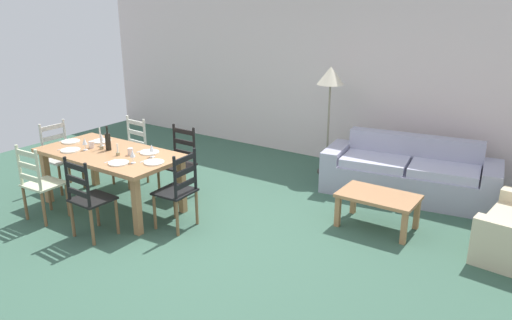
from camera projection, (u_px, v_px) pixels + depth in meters
The scene contains 33 objects.
ground_plane at pixel (199, 229), 5.93m from camera, with size 9.60×9.60×0.02m, color #385D4A.
wall_far at pixel (328, 78), 8.09m from camera, with size 9.60×0.16×2.70m, color silver.
dining_table at pixel (110, 158), 6.33m from camera, with size 1.90×0.96×0.75m.
dining_chair_near_left at pixel (40, 183), 6.02m from camera, with size 0.43×0.42×0.96m.
dining_chair_near_right at pixel (88, 198), 5.58m from camera, with size 0.43×0.41×0.96m.
dining_chair_far_left at pixel (131, 151), 7.23m from camera, with size 0.44×0.42×0.96m.
dining_chair_far_right at pixel (179, 162), 6.77m from camera, with size 0.42×0.40×0.96m.
dining_chair_head_west at pixel (60, 156), 7.01m from camera, with size 0.42×0.44×0.96m.
dining_chair_head_east at pixel (178, 190), 5.80m from camera, with size 0.42×0.44×0.96m.
dinner_plate_near_left at pixel (70, 150), 6.34m from camera, with size 0.24×0.24×0.02m, color white.
fork_near_left at pixel (63, 149), 6.42m from camera, with size 0.02×0.17×0.01m, color silver.
dinner_plate_near_right at pixel (119, 163), 5.86m from camera, with size 0.24×0.24×0.02m, color white.
fork_near_right at pixel (110, 161), 5.94m from camera, with size 0.02×0.17×0.01m, color silver.
dinner_plate_far_left at pixel (102, 141), 6.73m from camera, with size 0.24×0.24×0.02m, color white.
fork_far_left at pixel (95, 140), 6.81m from camera, with size 0.02×0.17×0.01m, color silver.
dinner_plate_far_right at pixel (150, 152), 6.25m from camera, with size 0.24×0.24×0.02m, color white.
fork_far_right at pixel (141, 151), 6.33m from camera, with size 0.02×0.17×0.01m, color silver.
dinner_plate_head_west at pixel (71, 142), 6.71m from camera, with size 0.24×0.24×0.02m, color white.
fork_head_west at pixel (64, 140), 6.79m from camera, with size 0.02×0.17×0.01m, color silver.
dinner_plate_head_east at pixel (154, 162), 5.88m from camera, with size 0.24×0.24×0.02m, color white.
fork_head_east at pixel (145, 161), 5.96m from camera, with size 0.02×0.17×0.01m, color silver.
wine_bottle at pixel (108, 141), 6.34m from camera, with size 0.07×0.07×0.32m.
wine_glass_near_left at pixel (85, 142), 6.34m from camera, with size 0.06×0.06×0.16m.
wine_glass_near_right at pixel (133, 154), 5.85m from camera, with size 0.06×0.06×0.16m.
wine_glass_far_left at pixel (102, 138), 6.52m from camera, with size 0.06×0.06×0.16m.
wine_glass_far_right at pixel (152, 149), 6.06m from camera, with size 0.06×0.06×0.16m.
coffee_cup_primary at pixel (131, 152), 6.16m from camera, with size 0.07×0.07×0.09m, color beige.
coffee_cup_secondary at pixel (91, 145), 6.45m from camera, with size 0.07×0.07×0.09m, color beige.
candle_tall at pixel (101, 143), 6.38m from camera, with size 0.05×0.05×0.29m.
candle_short at pixel (118, 152), 6.15m from camera, with size 0.05×0.05×0.15m.
couch at pixel (409, 175), 6.83m from camera, with size 2.37×1.12×0.80m.
coffee_table at pixel (378, 200), 5.85m from camera, with size 0.90×0.56×0.42m.
standing_lamp at pixel (330, 82), 7.33m from camera, with size 0.40×0.40×1.64m.
Camera 1 is at (3.57, -4.06, 2.65)m, focal length 35.03 mm.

